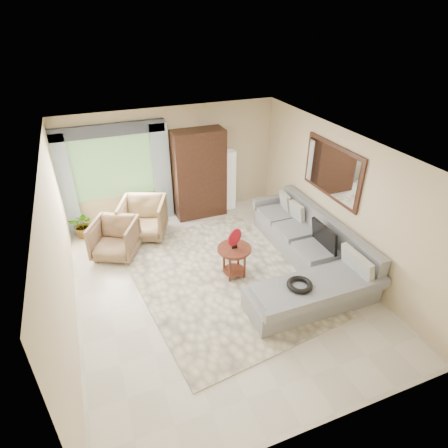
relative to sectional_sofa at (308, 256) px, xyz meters
name	(u,v)px	position (x,y,z in m)	size (l,w,h in m)	color
ground	(218,284)	(-1.78, 0.18, -0.28)	(6.00, 6.00, 0.00)	silver
area_rug	(222,277)	(-1.66, 0.32, -0.27)	(3.00, 4.00, 0.02)	#F5EAC1
sectional_sofa	(308,256)	(0.00, 0.00, 0.00)	(2.30, 3.46, 0.90)	gray
tv_screen	(324,236)	(0.27, -0.07, 0.44)	(0.06, 0.74, 0.48)	black
garden_hose	(300,285)	(-0.78, -0.95, 0.26)	(0.43, 0.43, 0.09)	black
coffee_table	(234,261)	(-1.41, 0.31, 0.05)	(0.63, 0.63, 0.63)	#441712
red_disc	(235,237)	(-1.41, 0.31, 0.58)	(0.34, 0.34, 0.03)	#B0111D
armchair_left	(115,239)	(-3.40, 1.83, 0.11)	(0.84, 0.87, 0.79)	olive
armchair_right	(143,218)	(-2.71, 2.37, 0.15)	(0.93, 0.96, 0.87)	#A07E57
potted_plant	(83,225)	(-3.98, 2.83, 0.01)	(0.53, 0.46, 0.59)	#999999
armoire	(199,174)	(-1.23, 2.90, 0.77)	(1.20, 0.55, 2.10)	black
floor_lamp	(230,180)	(-0.43, 2.96, 0.47)	(0.24, 0.24, 1.50)	silver
window	(113,168)	(-3.13, 3.15, 1.12)	(1.80, 0.04, 1.40)	#669E59
curtain_left	(64,187)	(-4.18, 3.06, 0.87)	(0.40, 0.08, 2.30)	#9EB7CC
curtain_right	(162,173)	(-2.08, 3.06, 0.87)	(0.40, 0.08, 2.30)	#9EB7CC
valance	(107,130)	(-3.13, 3.08, 1.97)	(2.40, 0.12, 0.26)	#1E232D
wall_mirror	(332,171)	(0.68, 0.53, 1.47)	(0.05, 1.70, 1.05)	black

